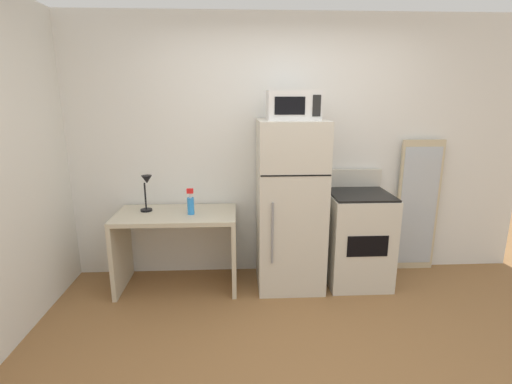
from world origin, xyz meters
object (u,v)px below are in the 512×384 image
at_px(leaning_mirror, 418,206).
at_px(microwave, 293,105).
at_px(desk, 177,236).
at_px(oven_range, 357,237).
at_px(refrigerator, 290,205).
at_px(spray_bottle, 191,204).
at_px(desk_lamp, 147,187).

bearing_deg(leaning_mirror, microwave, -168.28).
bearing_deg(desk, oven_range, 0.34).
relative_size(refrigerator, microwave, 3.51).
height_order(microwave, leaning_mirror, microwave).
height_order(refrigerator, microwave, microwave).
distance_m(spray_bottle, refrigerator, 0.94).
bearing_deg(microwave, spray_bottle, -178.47).
distance_m(refrigerator, leaning_mirror, 1.42).
xyz_separation_m(desk, oven_range, (1.77, 0.01, -0.06)).
relative_size(refrigerator, oven_range, 1.47).
relative_size(desk_lamp, spray_bottle, 1.42).
bearing_deg(refrigerator, desk, 179.95).
xyz_separation_m(microwave, leaning_mirror, (1.39, 0.29, -1.05)).
height_order(desk, oven_range, oven_range).
xyz_separation_m(refrigerator, oven_range, (0.68, 0.01, -0.34)).
xyz_separation_m(desk_lamp, spray_bottle, (0.42, -0.11, -0.14)).
bearing_deg(desk, spray_bottle, -17.66).
xyz_separation_m(spray_bottle, leaning_mirror, (2.33, 0.31, -0.15)).
distance_m(desk, microwave, 1.64).
distance_m(desk_lamp, oven_range, 2.11).
bearing_deg(leaning_mirror, refrigerator, -169.12).
bearing_deg(refrigerator, oven_range, 0.97).
relative_size(microwave, oven_range, 0.42).
height_order(spray_bottle, oven_range, oven_range).
xyz_separation_m(spray_bottle, oven_range, (1.62, 0.06, -0.38)).
distance_m(desk, spray_bottle, 0.36).
distance_m(desk, refrigerator, 1.13).
relative_size(refrigerator, leaning_mirror, 1.15).
xyz_separation_m(spray_bottle, refrigerator, (0.94, 0.05, -0.04)).
bearing_deg(microwave, desk_lamp, 176.37).
xyz_separation_m(desk_lamp, microwave, (1.36, -0.09, 0.76)).
bearing_deg(microwave, desk, 178.84).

